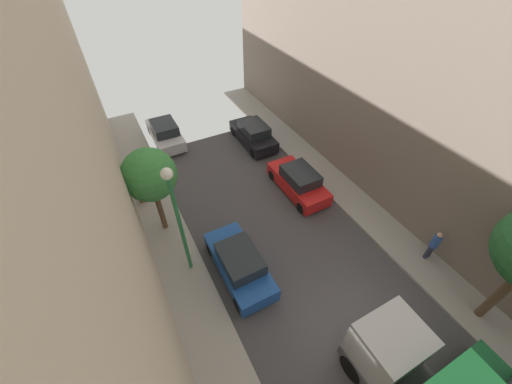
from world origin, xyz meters
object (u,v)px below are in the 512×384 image
(parked_car_right_3, at_px, (253,134))
(parked_car_left_3, at_px, (165,133))
(street_tree_2, at_px, (149,175))
(potted_plant_3, at_px, (142,195))
(parked_car_left_2, at_px, (239,264))
(lamp_post, at_px, (176,210))
(parked_car_right_2, at_px, (299,182))
(potted_plant_5, at_px, (134,183))
(pedestrian, at_px, (434,245))

(parked_car_right_3, bearing_deg, parked_car_left_3, 150.78)
(street_tree_2, distance_m, potted_plant_3, 3.97)
(parked_car_left_2, relative_size, parked_car_right_3, 1.00)
(parked_car_left_3, xyz_separation_m, potted_plant_3, (-2.86, -5.41, -0.13))
(potted_plant_3, relative_size, lamp_post, 0.14)
(parked_car_right_2, relative_size, potted_plant_3, 5.21)
(potted_plant_5, bearing_deg, street_tree_2, -78.28)
(potted_plant_3, bearing_deg, parked_car_right_3, 16.11)
(potted_plant_3, bearing_deg, pedestrian, -42.43)
(parked_car_left_2, distance_m, parked_car_left_3, 12.06)
(pedestrian, xyz_separation_m, potted_plant_3, (-11.03, 10.08, -0.48))
(potted_plant_3, bearing_deg, lamp_post, -79.87)
(parked_car_right_2, xyz_separation_m, pedestrian, (2.76, -6.82, 0.35))
(parked_car_right_3, bearing_deg, street_tree_2, -147.64)
(potted_plant_3, height_order, lamp_post, lamp_post)
(lamp_post, bearing_deg, parked_car_left_3, 80.02)
(potted_plant_3, xyz_separation_m, lamp_post, (0.96, -5.39, 3.34))
(parked_car_right_2, xyz_separation_m, potted_plant_5, (-8.45, 4.49, -0.11))
(parked_car_left_3, relative_size, potted_plant_5, 4.86)
(parked_car_left_2, relative_size, potted_plant_3, 5.21)
(parked_car_left_2, relative_size, lamp_post, 0.73)
(parked_car_left_3, bearing_deg, potted_plant_3, -117.90)
(parked_car_right_2, height_order, lamp_post, lamp_post)
(parked_car_right_3, bearing_deg, parked_car_left_2, -120.87)
(pedestrian, height_order, potted_plant_3, pedestrian)
(parked_car_right_3, distance_m, street_tree_2, 9.55)
(pedestrian, bearing_deg, potted_plant_3, 137.57)
(parked_car_left_2, height_order, street_tree_2, street_tree_2)
(parked_car_left_2, height_order, potted_plant_5, parked_car_left_2)
(parked_car_left_3, distance_m, street_tree_2, 8.72)
(parked_car_right_3, bearing_deg, parked_car_right_2, -90.00)
(street_tree_2, bearing_deg, parked_car_left_2, -61.31)
(parked_car_right_2, bearing_deg, street_tree_2, 174.24)
(pedestrian, height_order, potted_plant_5, pedestrian)
(parked_car_right_2, distance_m, pedestrian, 7.37)
(parked_car_left_2, relative_size, street_tree_2, 0.89)
(parked_car_left_2, xyz_separation_m, parked_car_right_2, (5.40, 3.39, 0.00))
(potted_plant_5, bearing_deg, parked_car_left_3, 53.83)
(lamp_post, bearing_deg, potted_plant_3, 100.13)
(street_tree_2, bearing_deg, potted_plant_5, 101.72)
(parked_car_left_3, height_order, street_tree_2, street_tree_2)
(parked_car_right_3, height_order, potted_plant_5, parked_car_right_3)
(street_tree_2, xyz_separation_m, lamp_post, (0.38, -2.90, 0.29))
(parked_car_right_3, xyz_separation_m, street_tree_2, (-7.68, -4.87, 2.92))
(parked_car_left_3, distance_m, lamp_post, 11.42)
(lamp_post, bearing_deg, pedestrian, -25.01)
(parked_car_left_3, height_order, potted_plant_5, parked_car_left_3)
(parked_car_left_3, relative_size, street_tree_2, 0.89)
(parked_car_right_2, height_order, pedestrian, pedestrian)
(street_tree_2, bearing_deg, potted_plant_3, 103.19)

